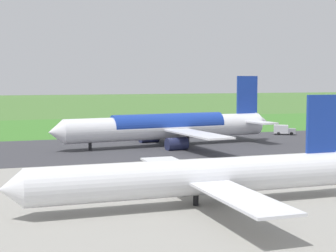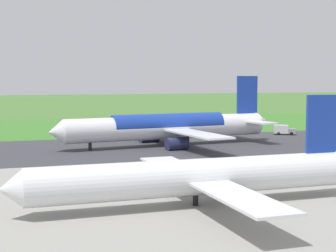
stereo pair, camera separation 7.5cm
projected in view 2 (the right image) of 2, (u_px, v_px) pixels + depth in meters
name	position (u px, v px, depth m)	size (l,w,h in m)	color
ground_plane	(163.00, 146.00, 119.02)	(800.00, 800.00, 0.00)	#477233
runway_asphalt	(163.00, 146.00, 119.02)	(600.00, 40.54, 0.06)	#38383D
apron_concrete	(306.00, 201.00, 65.41)	(440.00, 110.00, 0.05)	gray
grass_verge_foreground	(115.00, 127.00, 164.34)	(600.00, 80.00, 0.04)	#3C782B
airliner_main	(170.00, 127.00, 119.18)	(54.14, 44.39, 15.88)	white
airliner_parked_mid	(198.00, 176.00, 62.53)	(44.62, 36.39, 13.07)	white
service_truck_baggage	(284.00, 130.00, 142.67)	(6.12, 4.96, 2.65)	gray
no_stopping_sign	(100.00, 123.00, 164.88)	(0.60, 0.10, 2.28)	slate
traffic_cone_orange	(88.00, 128.00, 159.53)	(0.40, 0.40, 0.55)	orange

